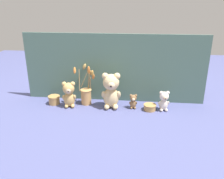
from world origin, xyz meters
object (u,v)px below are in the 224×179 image
decorative_tin_tall (150,107)px  teddy_bear_medium (69,94)px  teddy_bear_large (111,90)px  teddy_bear_tiny (133,101)px  decorative_tin_short (54,100)px  teddy_bear_small (164,100)px  flower_vase (86,92)px

decorative_tin_tall → teddy_bear_medium: bearing=179.8°
teddy_bear_large → teddy_bear_tiny: (0.17, 0.00, -0.09)m
teddy_bear_large → decorative_tin_short: (-0.47, 0.02, -0.11)m
decorative_tin_tall → decorative_tin_short: size_ratio=1.02×
teddy_bear_medium → decorative_tin_short: (-0.14, 0.04, -0.07)m
teddy_bear_medium → decorative_tin_tall: size_ratio=2.17×
teddy_bear_medium → teddy_bear_tiny: size_ratio=1.77×
teddy_bear_small → decorative_tin_tall: bearing=-174.4°
teddy_bear_small → decorative_tin_short: teddy_bear_small is taller
teddy_bear_tiny → teddy_bear_large: bearing=-178.5°
decorative_tin_tall → decorative_tin_short: decorative_tin_short is taller
decorative_tin_tall → teddy_bear_large: bearing=176.3°
teddy_bear_small → teddy_bear_large: bearing=178.7°
teddy_bear_small → decorative_tin_tall: 0.12m
decorative_tin_short → teddy_bear_large: bearing=-2.5°
flower_vase → teddy_bear_small: bearing=-5.6°
decorative_tin_tall → teddy_bear_tiny: bearing=169.5°
teddy_bear_small → teddy_bear_tiny: (-0.23, 0.01, -0.02)m
teddy_bear_medium → teddy_bear_tiny: (0.50, 0.02, -0.05)m
flower_vase → decorative_tin_short: (-0.26, -0.03, -0.06)m
flower_vase → decorative_tin_short: bearing=-173.3°
teddy_bear_tiny → decorative_tin_tall: (0.13, -0.02, -0.04)m
teddy_bear_small → flower_vase: 0.61m
teddy_bear_medium → decorative_tin_short: 0.16m
decorative_tin_tall → decorative_tin_short: 0.77m
teddy_bear_large → teddy_bear_tiny: 0.19m
teddy_bear_medium → decorative_tin_tall: (0.63, -0.00, -0.08)m
teddy_bear_tiny → decorative_tin_tall: 0.14m
teddy_bear_small → teddy_bear_tiny: 0.23m
teddy_bear_medium → teddy_bear_small: size_ratio=1.31×
teddy_bear_large → teddy_bear_medium: (-0.33, -0.02, -0.04)m
flower_vase → decorative_tin_tall: size_ratio=3.33×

